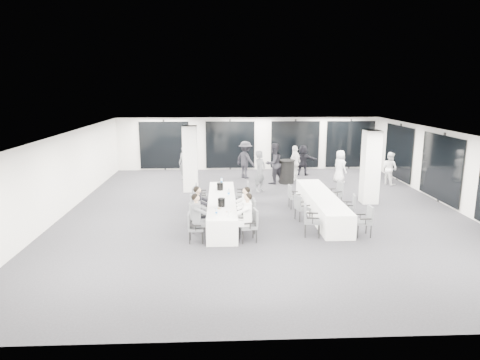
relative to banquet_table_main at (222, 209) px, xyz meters
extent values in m
cube|color=#252429|center=(1.48, 0.95, -0.39)|extent=(14.00, 16.00, 0.02)
cube|color=white|center=(1.48, 0.95, 2.43)|extent=(14.00, 16.00, 0.02)
cube|color=silver|center=(-5.53, 0.95, 1.02)|extent=(0.02, 16.00, 2.80)
cube|color=silver|center=(8.49, 0.95, 1.02)|extent=(0.02, 16.00, 2.80)
cube|color=silver|center=(1.48, 8.96, 1.02)|extent=(14.00, 0.02, 2.80)
cube|color=silver|center=(1.48, -7.06, 1.02)|extent=(14.00, 0.02, 2.80)
cube|color=black|center=(1.48, 8.89, 0.98)|extent=(13.60, 0.06, 2.50)
cube|color=black|center=(8.42, 1.95, 0.98)|extent=(0.06, 14.00, 2.50)
cube|color=white|center=(-1.32, 4.15, 1.02)|extent=(0.60, 0.60, 2.80)
cube|color=white|center=(5.68, 1.95, 1.02)|extent=(0.60, 0.60, 2.80)
cube|color=white|center=(0.00, 0.00, 0.00)|extent=(0.90, 5.00, 0.75)
cube|color=white|center=(3.45, 0.31, 0.00)|extent=(0.90, 5.00, 0.75)
cylinder|color=black|center=(3.02, 5.48, 0.16)|extent=(0.68, 0.68, 1.07)
cylinder|color=black|center=(3.02, 5.48, 0.69)|extent=(0.78, 0.78, 0.02)
cube|color=#4C4F53|center=(-0.75, -2.08, 0.03)|extent=(0.43, 0.44, 0.07)
cube|color=#4C4F53|center=(-0.95, -2.08, 0.28)|extent=(0.06, 0.42, 0.42)
cylinder|color=black|center=(-0.93, -1.90, -0.19)|extent=(0.03, 0.03, 0.37)
cylinder|color=black|center=(-0.93, -2.26, -0.19)|extent=(0.03, 0.03, 0.37)
cylinder|color=black|center=(-0.57, -1.89, -0.19)|extent=(0.03, 0.03, 0.37)
cylinder|color=black|center=(-0.57, -2.26, -0.19)|extent=(0.03, 0.03, 0.37)
cube|color=black|center=(-0.75, -1.85, 0.19)|extent=(0.31, 0.04, 0.04)
cube|color=black|center=(-0.75, -2.31, 0.19)|extent=(0.31, 0.04, 0.04)
cube|color=#4C4F53|center=(-0.75, -1.15, 0.04)|extent=(0.51, 0.53, 0.07)
cube|color=#4C4F53|center=(-0.95, -1.20, 0.29)|extent=(0.15, 0.43, 0.43)
cylinder|color=black|center=(-0.97, -1.01, -0.18)|extent=(0.03, 0.03, 0.38)
cylinder|color=black|center=(-0.89, -1.37, -0.18)|extent=(0.03, 0.03, 0.38)
cylinder|color=black|center=(-0.61, -0.93, -0.18)|extent=(0.03, 0.03, 0.38)
cylinder|color=black|center=(-0.53, -1.29, -0.18)|extent=(0.03, 0.03, 0.38)
cube|color=black|center=(-0.80, -0.92, 0.20)|extent=(0.32, 0.10, 0.04)
cube|color=black|center=(-0.70, -1.38, 0.20)|extent=(0.32, 0.10, 0.04)
cube|color=#4C4F53|center=(-0.75, -0.38, 0.09)|extent=(0.57, 0.59, 0.08)
cube|color=#4C4F53|center=(-0.97, -0.43, 0.37)|extent=(0.17, 0.48, 0.47)
cylinder|color=black|center=(-1.00, -0.22, -0.16)|extent=(0.04, 0.04, 0.42)
cylinder|color=black|center=(-0.90, -0.62, -0.16)|extent=(0.04, 0.04, 0.42)
cylinder|color=black|center=(-0.60, -0.13, -0.16)|extent=(0.04, 0.04, 0.42)
cylinder|color=black|center=(-0.50, -0.53, -0.16)|extent=(0.04, 0.04, 0.42)
cube|color=black|center=(-0.81, -0.13, 0.26)|extent=(0.35, 0.12, 0.04)
cube|color=black|center=(-0.69, -0.63, 0.26)|extent=(0.35, 0.12, 0.04)
cube|color=#4C4F53|center=(-0.75, 0.67, 0.08)|extent=(0.52, 0.53, 0.08)
cube|color=#4C4F53|center=(-0.97, 0.70, 0.36)|extent=(0.11, 0.47, 0.47)
cylinder|color=black|center=(-0.93, 0.90, -0.17)|extent=(0.04, 0.04, 0.42)
cylinder|color=black|center=(-0.97, 0.49, -0.17)|extent=(0.04, 0.04, 0.42)
cylinder|color=black|center=(-0.53, 0.85, -0.17)|extent=(0.04, 0.04, 0.42)
cylinder|color=black|center=(-0.57, 0.45, -0.17)|extent=(0.04, 0.04, 0.42)
cube|color=black|center=(-0.72, 0.92, 0.25)|extent=(0.35, 0.08, 0.04)
cube|color=black|center=(-0.78, 0.42, 0.25)|extent=(0.35, 0.08, 0.04)
cube|color=#4C4F53|center=(-0.75, 1.71, 0.03)|extent=(0.42, 0.44, 0.07)
cube|color=#4C4F53|center=(-0.95, 1.71, 0.28)|extent=(0.06, 0.42, 0.42)
cylinder|color=black|center=(-0.93, 1.89, -0.19)|extent=(0.03, 0.03, 0.37)
cylinder|color=black|center=(-0.93, 1.53, -0.19)|extent=(0.03, 0.03, 0.37)
cylinder|color=black|center=(-0.57, 1.89, -0.19)|extent=(0.03, 0.03, 0.37)
cylinder|color=black|center=(-0.57, 1.53, -0.19)|extent=(0.03, 0.03, 0.37)
cube|color=black|center=(-0.75, 1.94, 0.18)|extent=(0.31, 0.04, 0.04)
cube|color=black|center=(-0.75, 1.48, 0.18)|extent=(0.31, 0.04, 0.04)
cube|color=#4C4F53|center=(0.75, -2.09, 0.07)|extent=(0.54, 0.55, 0.08)
cube|color=#4C4F53|center=(0.97, -2.05, 0.34)|extent=(0.14, 0.46, 0.46)
cylinder|color=black|center=(0.98, -2.25, -0.17)|extent=(0.04, 0.04, 0.41)
cylinder|color=black|center=(0.91, -1.86, -0.17)|extent=(0.04, 0.04, 0.41)
cylinder|color=black|center=(0.59, -2.32, -0.17)|extent=(0.04, 0.04, 0.41)
cylinder|color=black|center=(0.52, -1.92, -0.17)|extent=(0.04, 0.04, 0.41)
cube|color=black|center=(0.79, -2.33, 0.24)|extent=(0.34, 0.10, 0.04)
cube|color=black|center=(0.71, -1.84, 0.24)|extent=(0.34, 0.10, 0.04)
cube|color=#4C4F53|center=(0.75, -1.30, 0.11)|extent=(0.53, 0.55, 0.09)
cube|color=#4C4F53|center=(0.99, -1.28, 0.41)|extent=(0.09, 0.50, 0.50)
cylinder|color=black|center=(0.98, -1.50, -0.15)|extent=(0.04, 0.04, 0.45)
cylinder|color=black|center=(0.95, -1.07, -0.15)|extent=(0.04, 0.04, 0.45)
cylinder|color=black|center=(0.55, -1.53, -0.15)|extent=(0.04, 0.04, 0.45)
cylinder|color=black|center=(0.52, -1.09, -0.15)|extent=(0.04, 0.04, 0.45)
cube|color=black|center=(0.77, -1.57, 0.30)|extent=(0.37, 0.06, 0.04)
cube|color=black|center=(0.73, -1.03, 0.30)|extent=(0.37, 0.06, 0.04)
cube|color=#4C4F53|center=(0.75, -0.33, 0.05)|extent=(0.44, 0.46, 0.07)
cube|color=#4C4F53|center=(0.96, -0.32, 0.30)|extent=(0.07, 0.43, 0.43)
cylinder|color=black|center=(0.94, -0.51, -0.18)|extent=(0.03, 0.03, 0.38)
cylinder|color=black|center=(0.93, -0.14, -0.18)|extent=(0.03, 0.03, 0.38)
cylinder|color=black|center=(0.57, -0.52, -0.18)|extent=(0.03, 0.03, 0.38)
cylinder|color=black|center=(0.56, -0.14, -0.18)|extent=(0.03, 0.03, 0.38)
cube|color=black|center=(0.76, -0.56, 0.21)|extent=(0.32, 0.04, 0.04)
cube|color=black|center=(0.74, -0.09, 0.21)|extent=(0.32, 0.04, 0.04)
cube|color=#4C4F53|center=(0.75, 0.45, 0.06)|extent=(0.48, 0.50, 0.08)
cube|color=#4C4F53|center=(0.96, 0.47, 0.33)|extent=(0.09, 0.45, 0.45)
cylinder|color=black|center=(0.96, 0.27, -0.17)|extent=(0.04, 0.04, 0.40)
cylinder|color=black|center=(0.93, 0.66, -0.17)|extent=(0.04, 0.04, 0.40)
cylinder|color=black|center=(0.57, 0.24, -0.17)|extent=(0.04, 0.04, 0.40)
cylinder|color=black|center=(0.54, 0.63, -0.17)|extent=(0.04, 0.04, 0.40)
cube|color=black|center=(0.77, 0.21, 0.23)|extent=(0.33, 0.06, 0.04)
cube|color=black|center=(0.73, 0.70, 0.23)|extent=(0.33, 0.06, 0.04)
cube|color=#4C4F53|center=(0.75, 1.51, 0.08)|extent=(0.48, 0.50, 0.08)
cube|color=#4C4F53|center=(0.97, 1.50, 0.36)|extent=(0.07, 0.47, 0.47)
cylinder|color=black|center=(0.95, 1.30, -0.17)|extent=(0.04, 0.04, 0.42)
cylinder|color=black|center=(0.96, 1.71, -0.17)|extent=(0.04, 0.04, 0.42)
cylinder|color=black|center=(0.54, 1.31, -0.17)|extent=(0.04, 0.04, 0.42)
cylinder|color=black|center=(0.55, 1.72, -0.17)|extent=(0.04, 0.04, 0.42)
cube|color=black|center=(0.74, 1.26, 0.26)|extent=(0.35, 0.05, 0.04)
cube|color=black|center=(0.76, 1.76, 0.26)|extent=(0.35, 0.05, 0.04)
cube|color=#4C4F53|center=(2.70, -1.71, 0.08)|extent=(0.55, 0.57, 0.08)
cube|color=#4C4F53|center=(2.48, -1.67, 0.36)|extent=(0.14, 0.47, 0.47)
cylinder|color=black|center=(2.54, -1.47, -0.17)|extent=(0.04, 0.04, 0.42)
cylinder|color=black|center=(2.47, -1.88, -0.17)|extent=(0.04, 0.04, 0.42)
cylinder|color=black|center=(2.94, -1.55, -0.17)|extent=(0.04, 0.04, 0.42)
cylinder|color=black|center=(2.87, -1.95, -0.17)|extent=(0.04, 0.04, 0.42)
cube|color=black|center=(2.75, -1.46, 0.26)|extent=(0.35, 0.10, 0.04)
cube|color=black|center=(2.66, -1.96, 0.26)|extent=(0.35, 0.10, 0.04)
cube|color=#4C4F53|center=(2.70, -0.16, 0.03)|extent=(0.51, 0.53, 0.07)
cube|color=#4C4F53|center=(2.51, -0.21, 0.28)|extent=(0.16, 0.42, 0.42)
cylinder|color=black|center=(2.48, -0.03, -0.19)|extent=(0.03, 0.03, 0.37)
cylinder|color=black|center=(2.58, -0.38, -0.19)|extent=(0.03, 0.03, 0.37)
cylinder|color=black|center=(2.83, 0.06, -0.19)|extent=(0.03, 0.03, 0.37)
cylinder|color=black|center=(2.92, -0.29, -0.19)|extent=(0.03, 0.03, 0.37)
cube|color=black|center=(2.65, 0.06, 0.19)|extent=(0.31, 0.11, 0.04)
cube|color=black|center=(2.76, -0.38, 0.19)|extent=(0.31, 0.11, 0.04)
cube|color=#4C4F53|center=(2.70, 1.32, 0.03)|extent=(0.44, 0.45, 0.07)
cube|color=#4C4F53|center=(2.51, 1.31, 0.28)|extent=(0.08, 0.42, 0.42)
cylinder|color=black|center=(2.51, 1.49, -0.19)|extent=(0.03, 0.03, 0.37)
cylinder|color=black|center=(2.53, 1.13, -0.19)|extent=(0.03, 0.03, 0.37)
cylinder|color=black|center=(2.88, 1.51, -0.19)|extent=(0.03, 0.03, 0.37)
cylinder|color=black|center=(2.89, 1.15, -0.19)|extent=(0.03, 0.03, 0.37)
cube|color=black|center=(2.69, 1.55, 0.19)|extent=(0.31, 0.05, 0.04)
cube|color=black|center=(2.72, 1.09, 0.19)|extent=(0.31, 0.05, 0.04)
cube|color=#4C4F53|center=(4.20, -1.80, 0.06)|extent=(0.45, 0.47, 0.08)
cube|color=#4C4F53|center=(4.42, -1.79, 0.33)|extent=(0.06, 0.45, 0.45)
cylinder|color=black|center=(4.40, -1.99, -0.17)|extent=(0.04, 0.04, 0.40)
cylinder|color=black|center=(4.40, -1.60, -0.17)|extent=(0.04, 0.04, 0.40)
cylinder|color=black|center=(4.01, -1.99, -0.17)|extent=(0.04, 0.04, 0.40)
cylinder|color=black|center=(4.01, -1.60, -0.17)|extent=(0.04, 0.04, 0.40)
cube|color=black|center=(4.21, -2.04, 0.23)|extent=(0.33, 0.04, 0.04)
cube|color=black|center=(4.20, -1.55, 0.23)|extent=(0.33, 0.04, 0.04)
cube|color=#4C4F53|center=(4.20, -0.23, 0.04)|extent=(0.51, 0.52, 0.07)
cube|color=#4C4F53|center=(4.40, -0.27, 0.29)|extent=(0.14, 0.43, 0.43)
cylinder|color=black|center=(4.35, -0.45, -0.18)|extent=(0.03, 0.03, 0.38)
cylinder|color=black|center=(4.42, -0.08, -0.18)|extent=(0.03, 0.03, 0.38)
cylinder|color=black|center=(3.98, -0.37, -0.18)|extent=(0.03, 0.03, 0.38)
cylinder|color=black|center=(4.06, -0.01, -0.18)|extent=(0.03, 0.03, 0.38)
cube|color=black|center=(4.16, -0.46, 0.20)|extent=(0.32, 0.10, 0.04)
cube|color=black|center=(4.25, 0.00, 0.20)|extent=(0.32, 0.10, 0.04)
cube|color=#4C4F53|center=(4.20, 1.45, 0.07)|extent=(0.54, 0.56, 0.08)
cube|color=#4C4F53|center=(4.42, 1.49, 0.34)|extent=(0.14, 0.46, 0.46)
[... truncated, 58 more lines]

